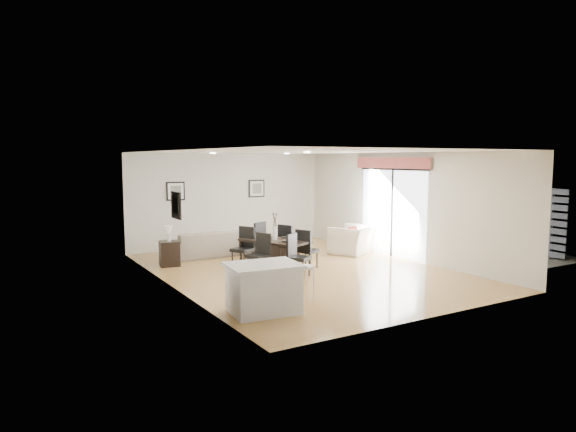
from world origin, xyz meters
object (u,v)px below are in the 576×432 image
sofa (208,243)px  dining_table (275,243)px  dining_chair_wnear (261,251)px  dining_chair_enear (306,247)px  dining_chair_head (296,253)px  bar_stool (305,271)px  dining_chair_efar (288,241)px  coffee_table (274,248)px  side_table (169,254)px  dining_chair_foot (257,239)px  armchair (353,240)px  dining_chair_wfar (244,245)px  kitchen_island (264,288)px

sofa → dining_table: dining_table is taller
dining_chair_wnear → dining_chair_enear: 1.14m
dining_table → dining_chair_wnear: size_ratio=1.97×
dining_chair_head → bar_stool: dining_chair_head is taller
dining_chair_efar → dining_chair_head: size_ratio=1.02×
coffee_table → side_table: side_table is taller
dining_chair_efar → side_table: 2.85m
dining_chair_foot → dining_chair_enear: bearing=85.0°
armchair → dining_chair_wnear: bearing=-9.9°
dining_table → dining_chair_wfar: 0.72m
dining_chair_head → bar_stool: 2.17m
dining_chair_wfar → dining_chair_foot: bearing=103.8°
kitchen_island → dining_chair_foot: bearing=71.0°
dining_chair_wnear → bar_stool: 2.60m
sofa → dining_chair_wnear: (0.22, -2.58, 0.17)m
coffee_table → armchair: bearing=2.5°
armchair → coffee_table: armchair is taller
armchair → dining_chair_wfar: dining_chair_wfar is taller
dining_chair_efar → kitchen_island: size_ratio=0.75×
dining_chair_foot → coffee_table: 0.75m
dining_chair_enear → dining_chair_foot: 1.53m
dining_chair_wfar → dining_chair_enear: 1.44m
dining_table → coffee_table: (0.67, 1.24, -0.38)m
dining_chair_wnear → side_table: dining_chair_wnear is taller
dining_chair_efar → kitchen_island: dining_chair_efar is taller
dining_chair_wnear → dining_chair_wfar: size_ratio=0.95×
dining_chair_enear → dining_chair_head: 0.84m
armchair → coffee_table: 2.16m
bar_stool → dining_chair_wfar: bearing=82.1°
armchair → side_table: bearing=-37.0°
sofa → armchair: 3.87m
armchair → side_table: (-4.76, 0.92, -0.07)m
dining_chair_foot → coffee_table: size_ratio=0.89×
dining_chair_enear → dining_chair_foot: dining_chair_foot is taller
kitchen_island → dining_chair_enear: bearing=52.5°
dining_chair_enear → coffee_table: 1.70m
armchair → dining_chair_head: size_ratio=1.22×
side_table → bar_stool: bar_stool is taller
side_table → dining_chair_wnear: bearing=-51.9°
dining_table → coffee_table: 1.46m
sofa → dining_chair_wnear: size_ratio=2.52×
dining_table → sofa: bearing=87.8°
dining_chair_wfar → side_table: (-1.47, 1.06, -0.24)m
sofa → dining_chair_wfar: bearing=96.7°
armchair → side_table: armchair is taller
dining_chair_wnear → kitchen_island: (-1.28, -2.56, -0.09)m
dining_chair_efar → dining_chair_foot: dining_chair_foot is taller
sofa → dining_chair_wnear: dining_chair_wnear is taller
sofa → dining_chair_wnear: bearing=94.5°
armchair → dining_chair_wnear: size_ratio=1.25×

